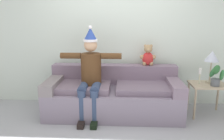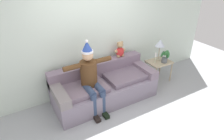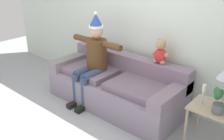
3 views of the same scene
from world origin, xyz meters
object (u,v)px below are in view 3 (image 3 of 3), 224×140
(potted_plant, at_px, (220,102))
(candle_tall, at_px, (204,91))
(person_seated, at_px, (93,58))
(couch, at_px, (116,86))
(side_table, at_px, (214,113))
(teddy_bear, at_px, (160,53))

(potted_plant, relative_size, candle_tall, 1.41)
(person_seated, distance_m, candle_tall, 1.83)
(candle_tall, bearing_deg, potted_plant, -19.77)
(couch, height_order, candle_tall, candle_tall)
(couch, relative_size, side_table, 3.88)
(candle_tall, bearing_deg, side_table, 6.93)
(teddy_bear, bearing_deg, side_table, -16.93)
(couch, bearing_deg, candle_tall, -0.86)
(person_seated, distance_m, side_table, 2.02)
(couch, distance_m, person_seated, 0.61)
(potted_plant, bearing_deg, teddy_bear, 159.11)
(candle_tall, bearing_deg, person_seated, -175.63)
(side_table, bearing_deg, potted_plant, -55.92)
(person_seated, bearing_deg, potted_plant, 1.52)
(person_seated, bearing_deg, candle_tall, 4.37)
(couch, xyz_separation_m, candle_tall, (1.45, -0.02, 0.41))
(person_seated, height_order, candle_tall, person_seated)
(person_seated, height_order, side_table, person_seated)
(person_seated, height_order, teddy_bear, person_seated)
(couch, relative_size, person_seated, 1.49)
(person_seated, xyz_separation_m, teddy_bear, (0.98, 0.46, 0.20))
(couch, height_order, potted_plant, potted_plant)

